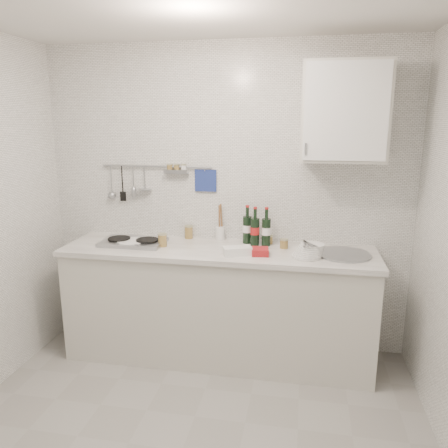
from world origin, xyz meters
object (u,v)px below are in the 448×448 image
plate_stack_sink (309,251)px  utensil_crock (220,231)px  wall_cabinet (344,112)px  plate_stack_hob (131,243)px  wine_bottles (256,226)px

plate_stack_sink → utensil_crock: (-0.73, 0.34, 0.03)m
wall_cabinet → plate_stack_hob: size_ratio=2.88×
wall_cabinet → plate_stack_hob: 1.91m
plate_stack_hob → wine_bottles: 1.01m
plate_stack_sink → wine_bottles: bearing=149.2°
plate_stack_sink → wine_bottles: 0.50m
plate_stack_hob → wine_bottles: bearing=11.2°
plate_stack_hob → wall_cabinet: bearing=5.4°
wall_cabinet → plate_stack_hob: bearing=-174.6°
plate_stack_hob → utensil_crock: 0.74m
plate_stack_hob → utensil_crock: bearing=22.8°
wine_bottles → utensil_crock: size_ratio=1.00×
wine_bottles → utensil_crock: 0.33m
wine_bottles → utensil_crock: (-0.31, 0.09, -0.08)m
wall_cabinet → wine_bottles: (-0.62, 0.04, -0.87)m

